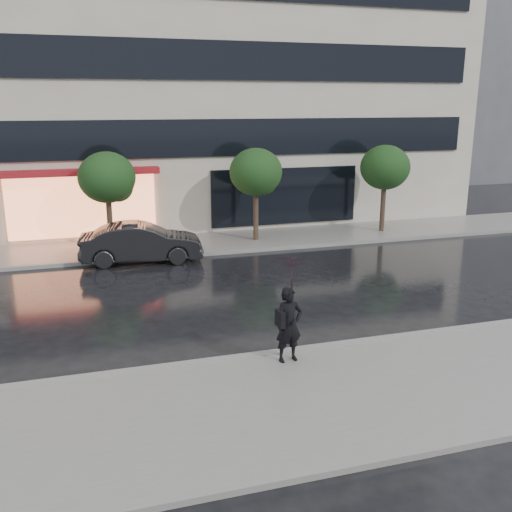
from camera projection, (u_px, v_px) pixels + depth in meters
name	position (u px, v px, depth m)	size (l,w,h in m)	color
ground	(257.00, 341.00, 14.32)	(120.00, 120.00, 0.00)	black
sidewalk_near	(304.00, 402.00, 11.30)	(60.00, 4.50, 0.12)	slate
sidewalk_far	(185.00, 244.00, 23.78)	(60.00, 3.50, 0.12)	slate
curb_near	(269.00, 355.00, 13.38)	(60.00, 0.25, 0.14)	gray
curb_far	(193.00, 255.00, 22.16)	(60.00, 0.25, 0.14)	gray
office_building	(153.00, 36.00, 28.57)	(30.00, 12.76, 18.00)	beige
bg_building_right	(467.00, 73.00, 45.35)	(12.00, 12.00, 16.00)	#4C4C54
tree_mid_west	(109.00, 179.00, 22.00)	(2.20, 2.20, 3.99)	#33261C
tree_mid_east	(257.00, 174.00, 23.68)	(2.20, 2.20, 3.99)	#33261C
tree_far_east	(386.00, 169.00, 25.35)	(2.20, 2.20, 3.99)	#33261C
parked_car	(141.00, 243.00, 21.22)	(1.56, 4.48, 1.48)	black
pedestrian_with_umbrella	(291.00, 294.00, 12.59)	(1.08, 1.10, 2.44)	black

